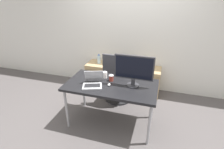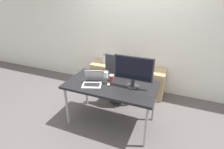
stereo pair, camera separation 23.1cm
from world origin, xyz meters
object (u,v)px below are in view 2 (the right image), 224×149
(office_chair, at_px, (120,84))
(monitor, at_px, (133,71))
(cabinet_left, at_px, (104,75))
(mouse, at_px, (109,85))
(coffee_cup_brown, at_px, (112,78))
(laptop_center, at_px, (93,82))
(cabinet_right, at_px, (152,83))
(coffee_cup_white, at_px, (106,75))
(water_bottle, at_px, (104,59))

(office_chair, height_order, monitor, monitor)
(cabinet_left, xyz_separation_m, monitor, (0.98, -1.10, 0.72))
(mouse, bearing_deg, office_chair, 94.94)
(office_chair, relative_size, coffee_cup_brown, 10.61)
(cabinet_left, height_order, laptop_center, laptop_center)
(coffee_cup_brown, bearing_deg, cabinet_right, 63.78)
(cabinet_left, distance_m, coffee_cup_white, 1.18)
(water_bottle, bearing_deg, coffee_cup_brown, -59.58)
(coffee_cup_brown, bearing_deg, cabinet_left, 120.48)
(monitor, relative_size, coffee_cup_white, 5.44)
(mouse, bearing_deg, coffee_cup_white, 121.76)
(office_chair, height_order, mouse, office_chair)
(water_bottle, xyz_separation_m, coffee_cup_brown, (0.61, -1.03, 0.11))
(office_chair, distance_m, coffee_cup_white, 0.66)
(office_chair, height_order, laptop_center, office_chair)
(coffee_cup_white, xyz_separation_m, coffee_cup_brown, (0.13, -0.07, -0.00))
(cabinet_right, xyz_separation_m, coffee_cup_white, (-0.64, -0.95, 0.51))
(cabinet_right, height_order, mouse, mouse)
(cabinet_left, distance_m, monitor, 1.64)
(office_chair, height_order, cabinet_right, office_chair)
(coffee_cup_white, bearing_deg, laptop_center, -107.78)
(water_bottle, relative_size, laptop_center, 0.55)
(office_chair, bearing_deg, water_bottle, 140.81)
(laptop_center, relative_size, coffee_cup_brown, 3.90)
(monitor, bearing_deg, laptop_center, -165.47)
(laptop_center, xyz_separation_m, mouse, (0.25, 0.06, -0.03))
(mouse, height_order, coffee_cup_white, coffee_cup_white)
(laptop_center, bearing_deg, office_chair, 77.28)
(coffee_cup_brown, bearing_deg, monitor, -10.40)
(water_bottle, height_order, mouse, water_bottle)
(laptop_center, bearing_deg, coffee_cup_brown, 44.39)
(office_chair, distance_m, mouse, 0.84)
(monitor, relative_size, mouse, 9.04)
(laptop_center, distance_m, mouse, 0.25)
(cabinet_left, distance_m, mouse, 1.43)
(cabinet_left, bearing_deg, cabinet_right, 0.00)
(cabinet_left, relative_size, mouse, 9.11)
(mouse, relative_size, coffee_cup_white, 0.60)
(cabinet_left, bearing_deg, monitor, -48.31)
(office_chair, bearing_deg, coffee_cup_brown, -85.25)
(office_chair, bearing_deg, laptop_center, -102.72)
(office_chair, xyz_separation_m, coffee_cup_brown, (0.05, -0.58, 0.41))
(cabinet_right, distance_m, mouse, 1.38)
(water_bottle, xyz_separation_m, coffee_cup_white, (0.47, -0.96, 0.11))
(office_chair, relative_size, coffee_cup_white, 9.75)
(coffee_cup_white, distance_m, coffee_cup_brown, 0.15)
(monitor, bearing_deg, coffee_cup_white, 164.25)
(office_chair, distance_m, laptop_center, 0.92)
(laptop_center, distance_m, coffee_cup_brown, 0.32)
(coffee_cup_white, height_order, coffee_cup_brown, coffee_cup_white)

